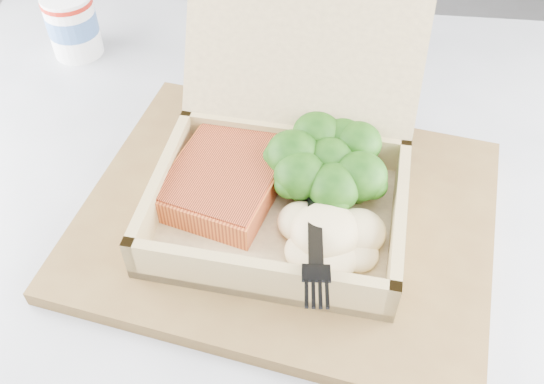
% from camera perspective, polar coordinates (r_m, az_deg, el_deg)
% --- Properties ---
extents(cafe_table, '(0.86, 0.86, 0.74)m').
position_cam_1_polar(cafe_table, '(0.74, -1.53, -12.99)').
color(cafe_table, black).
rests_on(cafe_table, floor).
extents(serving_tray, '(0.42, 0.35, 0.02)m').
position_cam_1_polar(serving_tray, '(0.58, 1.43, -2.30)').
color(serving_tray, brown).
rests_on(serving_tray, cafe_table).
extents(takeout_container, '(0.24, 0.28, 0.20)m').
position_cam_1_polar(takeout_container, '(0.56, 1.39, 3.90)').
color(takeout_container, tan).
rests_on(takeout_container, serving_tray).
extents(salmon_fillet, '(0.12, 0.15, 0.03)m').
position_cam_1_polar(salmon_fillet, '(0.58, -4.28, 1.42)').
color(salmon_fillet, orange).
rests_on(salmon_fillet, takeout_container).
extents(broccoli_pile, '(0.12, 0.12, 0.04)m').
position_cam_1_polar(broccoli_pile, '(0.58, 5.38, 2.46)').
color(broccoli_pile, '#2E6817').
rests_on(broccoli_pile, takeout_container).
extents(mashed_potatoes, '(0.10, 0.09, 0.03)m').
position_cam_1_polar(mashed_potatoes, '(0.53, 5.05, -3.70)').
color(mashed_potatoes, beige).
rests_on(mashed_potatoes, takeout_container).
extents(plastic_fork, '(0.04, 0.16, 0.03)m').
position_cam_1_polar(plastic_fork, '(0.53, 4.04, -1.09)').
color(plastic_fork, black).
rests_on(plastic_fork, mashed_potatoes).
extents(paper_cup, '(0.06, 0.06, 0.08)m').
position_cam_1_polar(paper_cup, '(0.82, -18.31, 14.86)').
color(paper_cup, white).
rests_on(paper_cup, cafe_table).
extents(receipt, '(0.12, 0.17, 0.00)m').
position_cam_1_polar(receipt, '(0.74, 3.14, 9.32)').
color(receipt, white).
rests_on(receipt, cafe_table).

